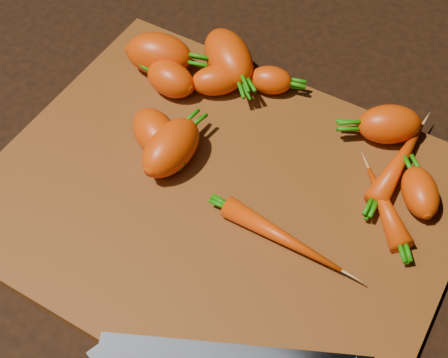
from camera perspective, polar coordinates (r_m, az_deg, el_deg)
The scene contains 14 objects.
ground at distance 0.70m, azimuth -0.41°, elevation -2.28°, with size 2.00×2.00×0.01m, color black.
cutting_board at distance 0.69m, azimuth -0.42°, elevation -1.77°, with size 0.50×0.40×0.01m, color brown.
carrot_0 at distance 0.80m, azimuth -5.98°, elevation 11.28°, with size 0.08×0.05×0.05m, color #E33F07.
carrot_1 at distance 0.77m, azimuth -4.90°, elevation 9.08°, with size 0.06×0.04×0.04m, color #E33F07.
carrot_2 at distance 0.79m, azimuth 0.41°, elevation 11.07°, with size 0.09×0.05×0.05m, color #E33F07.
carrot_3 at distance 0.69m, azimuth -4.86°, elevation 2.87°, with size 0.08×0.05×0.05m, color #E33F07.
carrot_4 at distance 0.74m, azimuth 14.86°, elevation 4.86°, with size 0.07×0.05×0.05m, color #E33F07.
carrot_5 at distance 0.78m, azimuth 4.29°, elevation 9.00°, with size 0.05×0.03×0.03m, color #E33F07.
carrot_6 at distance 0.69m, azimuth 17.48°, elevation -1.16°, with size 0.06×0.04×0.04m, color #E33F07.
carrot_7 at distance 0.72m, azimuth 15.77°, elevation 1.58°, with size 0.13×0.03×0.03m, color #E33F07.
carrot_8 at distance 0.64m, azimuth 5.34°, elevation -5.32°, with size 0.14×0.02×0.02m, color #E33F07.
carrot_9 at distance 0.68m, azimuth 14.48°, elevation -2.39°, with size 0.10×0.03×0.03m, color #E33F07.
carrot_10 at distance 0.71m, azimuth -6.26°, elevation 4.16°, with size 0.07×0.05×0.05m, color #E33F07.
carrot_11 at distance 0.77m, azimuth -0.63°, elevation 9.02°, with size 0.06×0.04×0.04m, color #E33F07.
Camera 1 is at (0.20, -0.34, 0.57)m, focal length 50.00 mm.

